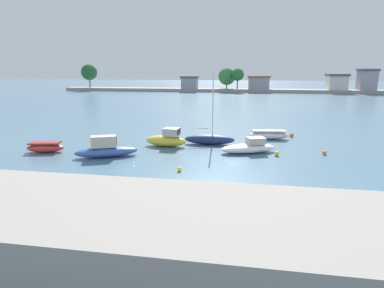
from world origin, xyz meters
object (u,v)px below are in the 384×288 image
(mooring_buoy_1, at_px, (277,154))
(mooring_buoy_3, at_px, (292,135))
(moored_boat_2, at_px, (167,139))
(moored_boat_5, at_px, (269,135))
(moored_boat_3, at_px, (209,139))
(mooring_buoy_2, at_px, (324,153))
(moored_boat_1, at_px, (106,150))
(mooring_buoy_0, at_px, (179,169))
(moored_boat_4, at_px, (249,147))
(moored_boat_0, at_px, (45,147))

(mooring_buoy_1, relative_size, mooring_buoy_3, 0.92)
(moored_boat_2, bearing_deg, moored_boat_5, 31.53)
(moored_boat_3, distance_m, mooring_buoy_2, 10.36)
(moored_boat_3, distance_m, mooring_buoy_1, 6.94)
(moored_boat_1, height_order, moored_boat_3, moored_boat_3)
(mooring_buoy_0, distance_m, mooring_buoy_2, 13.04)
(moored_boat_4, bearing_deg, mooring_buoy_0, -149.90)
(moored_boat_0, bearing_deg, mooring_buoy_0, -26.75)
(moored_boat_2, bearing_deg, mooring_buoy_2, 1.42)
(mooring_buoy_2, xyz_separation_m, mooring_buoy_3, (-1.81, 7.30, 0.04))
(moored_boat_3, distance_m, moored_boat_4, 4.55)
(mooring_buoy_0, height_order, mooring_buoy_1, mooring_buoy_1)
(moored_boat_4, height_order, mooring_buoy_0, moored_boat_4)
(moored_boat_5, bearing_deg, mooring_buoy_1, -94.86)
(moored_boat_1, distance_m, mooring_buoy_2, 18.43)
(moored_boat_1, distance_m, moored_boat_5, 16.66)
(moored_boat_3, bearing_deg, mooring_buoy_2, -13.92)
(moored_boat_2, bearing_deg, moored_boat_1, -127.75)
(moored_boat_1, bearing_deg, moored_boat_0, 150.02)
(moored_boat_3, distance_m, moored_boat_5, 6.76)
(moored_boat_5, height_order, mooring_buoy_0, moored_boat_5)
(mooring_buoy_2, bearing_deg, moored_boat_4, -176.88)
(moored_boat_0, relative_size, moored_boat_4, 0.65)
(moored_boat_0, bearing_deg, moored_boat_1, -16.99)
(moored_boat_4, distance_m, moored_boat_5, 6.37)
(moored_boat_0, height_order, moored_boat_2, moored_boat_2)
(mooring_buoy_2, bearing_deg, moored_boat_0, -172.43)
(moored_boat_3, bearing_deg, moored_boat_1, -144.48)
(moored_boat_4, relative_size, mooring_buoy_3, 12.10)
(moored_boat_5, bearing_deg, moored_boat_2, -160.00)
(moored_boat_0, relative_size, moored_boat_5, 0.78)
(moored_boat_1, height_order, moored_boat_4, moored_boat_1)
(moored_boat_2, height_order, mooring_buoy_1, moored_boat_2)
(moored_boat_2, bearing_deg, moored_boat_0, -154.08)
(moored_boat_1, relative_size, moored_boat_2, 1.32)
(moored_boat_0, distance_m, moored_boat_4, 17.81)
(moored_boat_4, bearing_deg, moored_boat_5, 49.03)
(moored_boat_4, bearing_deg, moored_boat_2, 149.73)
(moored_boat_1, bearing_deg, mooring_buoy_2, -12.84)
(moored_boat_2, relative_size, mooring_buoy_1, 10.08)
(moored_boat_2, height_order, moored_boat_3, moored_boat_3)
(moored_boat_3, distance_m, mooring_buoy_3, 9.73)
(moored_boat_2, relative_size, mooring_buoy_2, 11.23)
(moored_boat_2, height_order, mooring_buoy_3, moored_boat_2)
(mooring_buoy_2, distance_m, mooring_buoy_3, 7.52)
(mooring_buoy_1, xyz_separation_m, mooring_buoy_2, (4.04, 1.11, -0.02))
(moored_boat_1, xyz_separation_m, moored_boat_4, (11.68, 3.40, -0.14))
(moored_boat_2, relative_size, moored_boat_4, 0.77)
(moored_boat_0, bearing_deg, mooring_buoy_1, -5.62)
(moored_boat_0, xyz_separation_m, mooring_buoy_3, (22.13, 10.48, -0.21))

